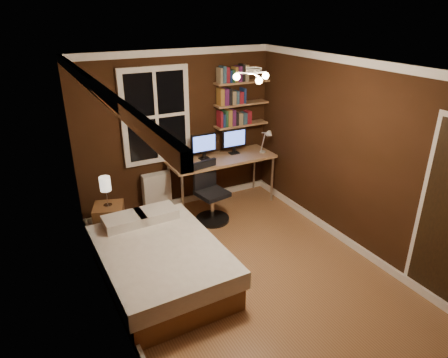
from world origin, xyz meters
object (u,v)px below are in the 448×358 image
desk_lamp (266,141)px  nightstand (110,221)px  desk (222,161)px  radiator (157,193)px  bedside_lamp (106,192)px  bed (161,263)px  office_chair (211,199)px  monitor_left (204,147)px  monitor_right (234,142)px

desk_lamp → nightstand: bearing=-179.5°
nightstand → desk: bearing=24.2°
radiator → bedside_lamp: bearing=-153.6°
radiator → desk_lamp: 1.95m
bed → bedside_lamp: bearing=101.3°
radiator → office_chair: size_ratio=0.70×
bedside_lamp → monitor_left: (1.62, 0.28, 0.31)m
bed → bedside_lamp: size_ratio=4.29×
desk → monitor_right: bearing=17.4°
monitor_right → monitor_left: bearing=180.0°
nightstand → bedside_lamp: bearing=0.0°
desk → monitor_right: size_ratio=4.08×
nightstand → radiator: 0.95m
office_chair → monitor_right: bearing=25.8°
bedside_lamp → monitor_right: size_ratio=1.02×
monitor_right → desk_lamp: desk_lamp is taller
monitor_right → office_chair: 1.08m
bedside_lamp → monitor_right: monitor_right is taller
bed → monitor_right: (1.87, 1.58, 0.76)m
monitor_right → office_chair: monitor_right is taller
desk → bed: bearing=-136.8°
desk → monitor_left: bearing=162.1°
monitor_left → desk_lamp: desk_lamp is taller
bed → monitor_right: bearing=38.7°
radiator → office_chair: 0.90m
bed → monitor_left: bearing=48.5°
bed → nightstand: bed is taller
nightstand → desk: 1.97m
bed → radiator: bearing=70.7°
bed → nightstand: bearing=101.3°
nightstand → office_chair: (1.49, -0.21, 0.10)m
bedside_lamp → desk_lamp: size_ratio=0.99×
bed → desk: 2.24m
radiator → monitor_left: (0.78, -0.14, 0.70)m
radiator → desk: 1.15m
monitor_right → bedside_lamp: bearing=-172.6°
bed → desk: desk is taller
bedside_lamp → monitor_left: monitor_left is taller
radiator → monitor_left: size_ratio=1.55×
desk_lamp → radiator: bearing=167.3°
bedside_lamp → monitor_left: bearing=9.8°
bed → radiator: radiator is taller
desk_lamp → office_chair: desk_lamp is taller
monitor_left → office_chair: 0.85m
bedside_lamp → office_chair: bearing=-8.1°
nightstand → monitor_left: 1.82m
bed → desk: bearing=41.7°
monitor_left → radiator: bearing=169.7°
desk → monitor_right: (0.28, 0.09, 0.27)m
nightstand → radiator: (0.85, 0.42, 0.08)m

